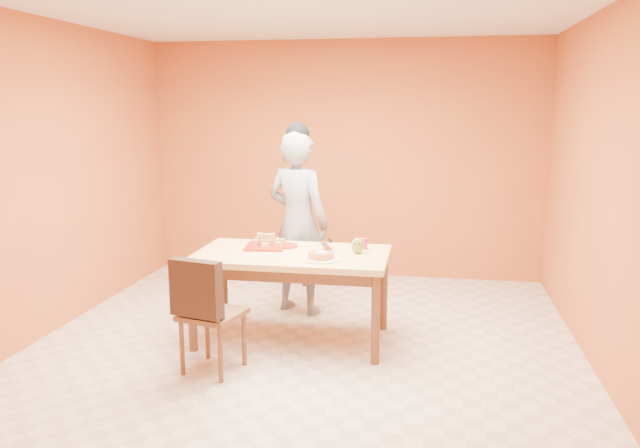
% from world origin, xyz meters
% --- Properties ---
extents(floor, '(5.00, 5.00, 0.00)m').
position_xyz_m(floor, '(0.00, 0.00, 0.00)').
color(floor, beige).
rests_on(floor, ground).
extents(ceiling, '(5.00, 5.00, 0.00)m').
position_xyz_m(ceiling, '(0.00, 0.00, 2.70)').
color(ceiling, silver).
rests_on(ceiling, wall_back).
extents(wall_back, '(4.50, 0.00, 4.50)m').
position_xyz_m(wall_back, '(0.00, 2.50, 1.35)').
color(wall_back, '#B34C29').
rests_on(wall_back, floor).
extents(wall_left, '(0.00, 5.00, 5.00)m').
position_xyz_m(wall_left, '(-2.25, 0.00, 1.35)').
color(wall_left, '#B34C29').
rests_on(wall_left, floor).
extents(wall_right, '(0.00, 5.00, 5.00)m').
position_xyz_m(wall_right, '(2.25, 0.00, 1.35)').
color(wall_right, '#B34C29').
rests_on(wall_right, floor).
extents(dining_table, '(1.60, 0.90, 0.76)m').
position_xyz_m(dining_table, '(-0.13, 0.31, 0.67)').
color(dining_table, '#E9C57A').
rests_on(dining_table, floor).
extents(dining_chair, '(0.50, 0.56, 0.90)m').
position_xyz_m(dining_chair, '(-0.57, -0.43, 0.47)').
color(dining_chair, brown).
rests_on(dining_chair, floor).
extents(pastry_pile, '(0.30, 0.30, 0.10)m').
position_xyz_m(pastry_pile, '(-0.40, 0.45, 0.83)').
color(pastry_pile, tan).
rests_on(pastry_pile, pastry_platter).
extents(person, '(0.74, 0.61, 1.74)m').
position_xyz_m(person, '(-0.23, 1.05, 0.87)').
color(person, gray).
rests_on(person, floor).
extents(pastry_platter, '(0.37, 0.37, 0.02)m').
position_xyz_m(pastry_platter, '(-0.40, 0.45, 0.77)').
color(pastry_platter, maroon).
rests_on(pastry_platter, dining_table).
extents(red_dinner_plate, '(0.29, 0.29, 0.01)m').
position_xyz_m(red_dinner_plate, '(-0.24, 0.52, 0.77)').
color(red_dinner_plate, maroon).
rests_on(red_dinner_plate, dining_table).
extents(white_cake_plate, '(0.39, 0.39, 0.01)m').
position_xyz_m(white_cake_plate, '(0.15, 0.12, 0.77)').
color(white_cake_plate, white).
rests_on(white_cake_plate, dining_table).
extents(sponge_cake, '(0.24, 0.24, 0.05)m').
position_xyz_m(sponge_cake, '(0.15, 0.12, 0.80)').
color(sponge_cake, orange).
rests_on(sponge_cake, white_cake_plate).
extents(cake_server, '(0.15, 0.29, 0.01)m').
position_xyz_m(cake_server, '(0.16, 0.30, 0.83)').
color(cake_server, silver).
rests_on(cake_server, sponge_cake).
extents(egg_ornament, '(0.13, 0.11, 0.13)m').
position_xyz_m(egg_ornament, '(0.41, 0.38, 0.83)').
color(egg_ornament, olive).
rests_on(egg_ornament, dining_table).
extents(magenta_glass, '(0.08, 0.08, 0.09)m').
position_xyz_m(magenta_glass, '(0.45, 0.55, 0.81)').
color(magenta_glass, '#C71D4F').
rests_on(magenta_glass, dining_table).
extents(checker_tin, '(0.10, 0.10, 0.03)m').
position_xyz_m(checker_tin, '(0.40, 0.66, 0.77)').
color(checker_tin, '#3D2710').
rests_on(checker_tin, dining_table).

